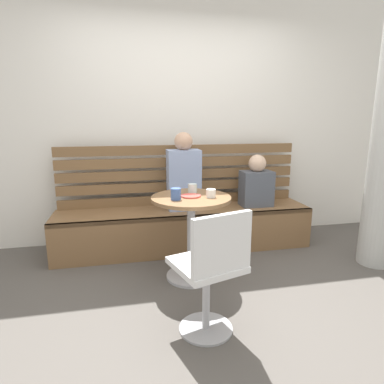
# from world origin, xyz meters

# --- Properties ---
(ground) EXTENTS (8.00, 8.00, 0.00)m
(ground) POSITION_xyz_m (0.00, 0.00, 0.00)
(ground) COLOR #514C47
(back_wall) EXTENTS (5.20, 0.10, 2.90)m
(back_wall) POSITION_xyz_m (0.00, 1.64, 1.45)
(back_wall) COLOR silver
(back_wall) RESTS_ON ground
(booth_bench) EXTENTS (2.70, 0.52, 0.44)m
(booth_bench) POSITION_xyz_m (0.00, 1.20, 0.22)
(booth_bench) COLOR brown
(booth_bench) RESTS_ON ground
(booth_backrest) EXTENTS (2.65, 0.04, 0.66)m
(booth_backrest) POSITION_xyz_m (0.00, 1.44, 0.78)
(booth_backrest) COLOR brown
(booth_backrest) RESTS_ON booth_bench
(cafe_table) EXTENTS (0.68, 0.68, 0.74)m
(cafe_table) POSITION_xyz_m (-0.07, 0.53, 0.52)
(cafe_table) COLOR #ADADB2
(cafe_table) RESTS_ON ground
(white_chair) EXTENTS (0.50, 0.50, 0.85)m
(white_chair) POSITION_xyz_m (-0.11, -0.28, 0.46)
(white_chair) COLOR #ADADB2
(white_chair) RESTS_ON ground
(person_adult) EXTENTS (0.34, 0.22, 0.81)m
(person_adult) POSITION_xyz_m (-0.01, 1.22, 0.81)
(person_adult) COLOR #8C9EC6
(person_adult) RESTS_ON booth_bench
(person_child_left) EXTENTS (0.34, 0.22, 0.57)m
(person_child_left) POSITION_xyz_m (0.80, 1.19, 0.69)
(person_child_left) COLOR #4C515B
(person_child_left) RESTS_ON booth_bench
(cup_ceramic_white) EXTENTS (0.08, 0.08, 0.07)m
(cup_ceramic_white) POSITION_xyz_m (0.09, 0.47, 0.78)
(cup_ceramic_white) COLOR white
(cup_ceramic_white) RESTS_ON cafe_table
(cup_glass_short) EXTENTS (0.08, 0.08, 0.08)m
(cup_glass_short) POSITION_xyz_m (-0.03, 0.68, 0.78)
(cup_glass_short) COLOR silver
(cup_glass_short) RESTS_ON cafe_table
(cup_mug_blue) EXTENTS (0.08, 0.08, 0.09)m
(cup_mug_blue) POSITION_xyz_m (-0.21, 0.45, 0.79)
(cup_mug_blue) COLOR #3D5B9E
(cup_mug_blue) RESTS_ON cafe_table
(plate_small) EXTENTS (0.17, 0.17, 0.01)m
(plate_small) POSITION_xyz_m (-0.07, 0.53, 0.75)
(plate_small) COLOR #DB4C42
(plate_small) RESTS_ON cafe_table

